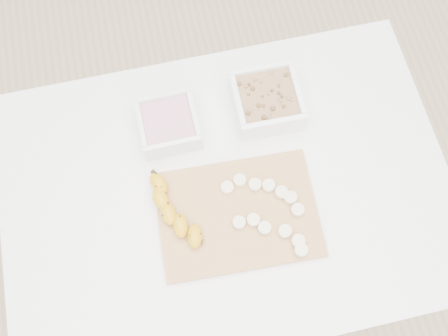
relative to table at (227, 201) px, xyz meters
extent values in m
plane|color=#C6AD89|center=(0.00, 0.00, -0.65)|extent=(3.50, 3.50, 0.00)
cube|color=white|center=(0.00, 0.00, 0.08)|extent=(1.00, 0.70, 0.04)
cylinder|color=white|center=(0.44, -0.29, -0.30)|extent=(0.05, 0.05, 0.71)
cylinder|color=white|center=(-0.44, 0.29, -0.30)|extent=(0.05, 0.05, 0.71)
cylinder|color=white|center=(0.44, 0.29, -0.30)|extent=(0.05, 0.05, 0.71)
cube|color=white|center=(-0.10, 0.17, 0.13)|extent=(0.13, 0.13, 0.06)
cube|color=#C78297|center=(-0.10, 0.17, 0.13)|extent=(0.11, 0.11, 0.03)
cube|color=white|center=(0.13, 0.18, 0.13)|extent=(0.15, 0.15, 0.07)
cube|color=#906B48|center=(0.13, 0.18, 0.13)|extent=(0.13, 0.13, 0.04)
cube|color=tan|center=(0.01, -0.06, 0.10)|extent=(0.35, 0.26, 0.01)
cylinder|color=#F3E5BC|center=(0.00, 0.00, 0.12)|extent=(0.03, 0.03, 0.01)
cylinder|color=#F3E5BC|center=(0.03, 0.01, 0.12)|extent=(0.03, 0.03, 0.01)
cylinder|color=#F3E5BC|center=(0.06, -0.01, 0.12)|extent=(0.03, 0.03, 0.01)
cylinder|color=#F3E5BC|center=(0.09, -0.02, 0.12)|extent=(0.03, 0.03, 0.01)
cylinder|color=#F3E5BC|center=(0.11, -0.04, 0.12)|extent=(0.03, 0.03, 0.01)
cylinder|color=#F3E5BC|center=(0.13, -0.06, 0.12)|extent=(0.03, 0.03, 0.01)
cylinder|color=#F3E5BC|center=(0.14, -0.09, 0.12)|extent=(0.03, 0.03, 0.01)
cylinder|color=#F3E5BC|center=(0.01, -0.08, 0.12)|extent=(0.03, 0.03, 0.01)
cylinder|color=#F3E5BC|center=(0.04, -0.09, 0.12)|extent=(0.03, 0.03, 0.01)
cylinder|color=#F3E5BC|center=(0.06, -0.11, 0.12)|extent=(0.03, 0.03, 0.01)
cylinder|color=#F3E5BC|center=(0.10, -0.12, 0.12)|extent=(0.03, 0.03, 0.01)
cylinder|color=#F3E5BC|center=(0.12, -0.15, 0.12)|extent=(0.03, 0.03, 0.01)
cylinder|color=#F3E5BC|center=(0.12, -0.17, 0.12)|extent=(0.03, 0.03, 0.01)
camera|label=1|loc=(-0.08, -0.32, 1.16)|focal=40.00mm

